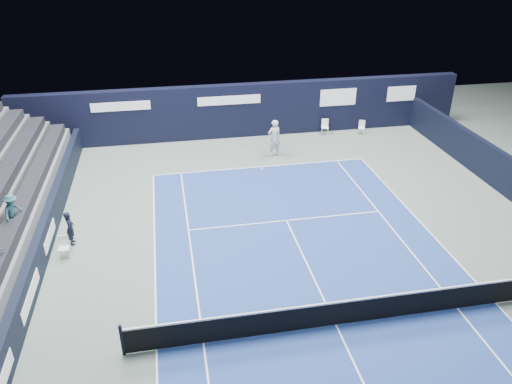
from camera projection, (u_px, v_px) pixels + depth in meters
ground at (317, 285)px, 17.19m from camera, size 48.00×48.00×0.00m
court_surface at (336, 325)px, 15.45m from camera, size 10.97×23.77×0.01m
folding_chair_back_a at (325, 126)px, 29.71m from camera, size 0.49×0.48×0.93m
folding_chair_back_b at (362, 126)px, 29.79m from camera, size 0.47×0.46×0.82m
line_judge_chair at (64, 245)px, 18.50m from camera, size 0.39×0.37×0.86m
line_judge at (70, 228)px, 19.17m from camera, size 0.43×0.57×1.41m
court_markings at (336, 325)px, 15.44m from camera, size 11.03×23.83×0.00m
tennis_net at (337, 313)px, 15.21m from camera, size 12.90×0.10×1.10m
back_sponsor_wall at (246, 110)px, 29.07m from camera, size 26.00×0.63×3.10m
side_barrier_left at (45, 237)px, 18.79m from camera, size 0.33×22.00×1.20m
tennis_player at (274, 138)px, 26.64m from camera, size 0.83×0.94×2.01m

